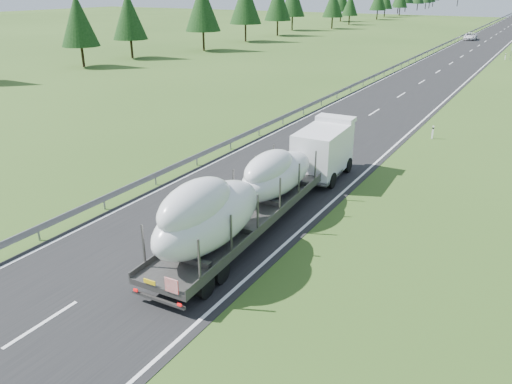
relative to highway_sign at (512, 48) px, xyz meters
The scene contains 6 objects.
ground 80.34m from the highway_sign, 95.14° to the right, with size 400.00×400.00×0.00m, color #2E4B19.
road_surface 21.33m from the highway_sign, 109.80° to the left, with size 10.00×400.00×0.02m, color black.
guardrail 23.57m from the highway_sign, 122.08° to the left, with size 0.10×400.00×0.76m.
highway_sign is the anchor object (origin of this frame).
boat_truck 69.32m from the highway_sign, 93.80° to the right, with size 3.20×18.08×4.02m.
distant_van 31.68m from the highway_sign, 109.44° to the left, with size 2.42×5.24×1.46m, color white.
Camera 1 is at (13.59, -8.41, 10.86)m, focal length 35.00 mm.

